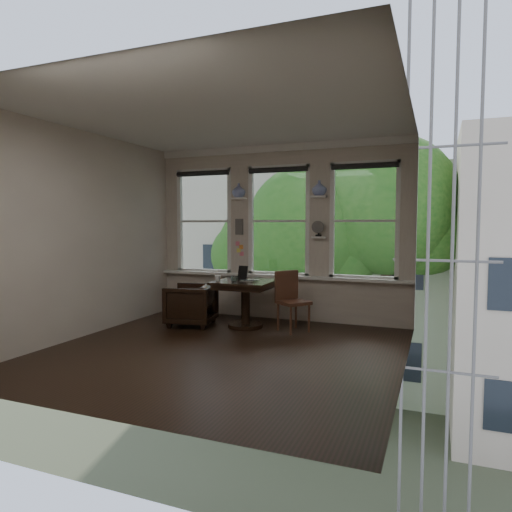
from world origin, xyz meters
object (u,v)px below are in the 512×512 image
at_px(armchair_left, 191,305).
at_px(mug, 218,278).
at_px(table, 245,304).
at_px(side_chair_right, 293,302).
at_px(laptop, 248,281).

xyz_separation_m(armchair_left, mug, (0.51, -0.04, 0.46)).
bearing_deg(armchair_left, mug, 74.81).
distance_m(table, mug, 0.61).
bearing_deg(table, armchair_left, -166.83).
height_order(table, mug, mug).
bearing_deg(side_chair_right, table, 127.68).
distance_m(armchair_left, laptop, 1.06).
height_order(laptop, mug, mug).
distance_m(armchair_left, mug, 0.69).
bearing_deg(laptop, armchair_left, -172.33).
bearing_deg(armchair_left, laptop, 84.66).
bearing_deg(table, laptop, -50.38).
bearing_deg(side_chair_right, laptop, 136.72).
bearing_deg(armchair_left, side_chair_right, 86.29).
distance_m(table, armchair_left, 0.90).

